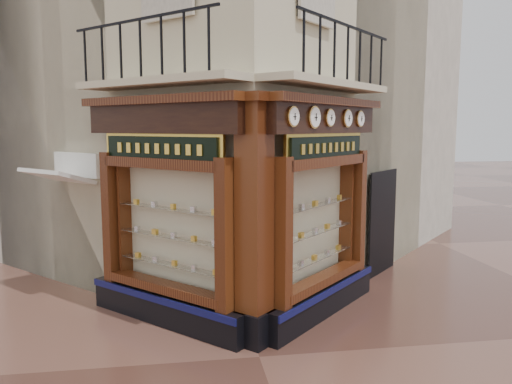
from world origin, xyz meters
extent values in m
plane|color=#4A2B22|center=(0.00, 0.00, 0.00)|extent=(80.00, 80.00, 0.00)
cube|color=beige|center=(0.00, 6.16, 6.00)|extent=(11.31, 11.31, 12.00)
cube|color=beige|center=(-2.47, 8.63, 5.50)|extent=(11.31, 11.31, 11.00)
cube|color=beige|center=(2.47, 8.63, 5.50)|extent=(11.31, 11.31, 11.00)
cube|color=black|center=(-1.44, 1.54, 0.28)|extent=(2.72, 2.72, 0.55)
cube|color=#0D0F42|center=(-1.57, 1.41, 0.49)|extent=(2.50, 2.50, 0.12)
cube|color=#37140A|center=(-0.45, 0.55, 1.77)|extent=(0.37, 0.37, 2.45)
cube|color=#37140A|center=(-2.43, 2.53, 1.77)|extent=(0.37, 0.37, 2.45)
cube|color=#FFEDC1|center=(-1.20, 1.77, 1.75)|extent=(1.80, 1.80, 2.10)
cube|color=black|center=(-1.42, 1.55, 3.60)|extent=(2.69, 2.69, 0.50)
cube|color=#37140A|center=(-1.47, 1.50, 3.91)|extent=(2.86, 2.86, 0.14)
cube|color=black|center=(1.44, 1.54, 0.28)|extent=(2.72, 2.72, 0.55)
cube|color=#0D0F42|center=(1.57, 1.41, 0.49)|extent=(2.50, 2.50, 0.12)
cube|color=#37140A|center=(0.45, 0.55, 1.77)|extent=(0.37, 0.37, 2.45)
cube|color=#37140A|center=(2.43, 2.53, 1.77)|extent=(0.37, 0.37, 2.45)
cube|color=#FFEDC1|center=(1.20, 1.77, 1.75)|extent=(1.80, 1.80, 2.10)
cube|color=black|center=(1.42, 1.55, 3.60)|extent=(2.69, 2.69, 0.50)
cube|color=#37140A|center=(1.47, 1.50, 3.91)|extent=(2.86, 2.86, 0.14)
cube|color=black|center=(0.00, 0.50, 0.28)|extent=(0.78, 0.78, 0.55)
cube|color=#37140A|center=(0.00, 0.50, 2.20)|extent=(0.64, 0.64, 3.50)
cube|color=#37140A|center=(0.00, 0.50, 3.91)|extent=(0.85, 0.85, 0.14)
cube|color=beige|center=(-1.48, 1.49, 4.20)|extent=(2.97, 2.97, 0.12)
cube|color=black|center=(-1.72, 1.26, 5.15)|extent=(2.36, 2.36, 0.04)
cube|color=beige|center=(1.48, 1.49, 4.20)|extent=(2.97, 2.97, 0.12)
cube|color=black|center=(1.72, 1.26, 5.15)|extent=(2.36, 2.36, 0.04)
cylinder|color=gold|center=(0.60, 0.51, 3.62)|extent=(0.26, 0.26, 0.32)
cylinder|color=white|center=(0.62, 0.48, 3.62)|extent=(0.21, 0.21, 0.28)
cube|color=black|center=(0.63, 0.47, 3.62)|extent=(0.02, 0.02, 0.11)
cube|color=black|center=(0.63, 0.47, 3.62)|extent=(0.07, 0.07, 0.01)
cylinder|color=gold|center=(1.06, 0.97, 3.62)|extent=(0.30, 0.30, 0.37)
cylinder|color=white|center=(1.09, 0.95, 3.62)|extent=(0.24, 0.24, 0.32)
cube|color=black|center=(1.10, 0.94, 3.62)|extent=(0.02, 0.02, 0.12)
cube|color=black|center=(1.10, 0.94, 3.62)|extent=(0.07, 0.07, 0.01)
cylinder|color=gold|center=(1.45, 1.36, 3.62)|extent=(0.26, 0.26, 0.31)
cylinder|color=white|center=(1.47, 1.34, 3.62)|extent=(0.20, 0.20, 0.27)
cube|color=black|center=(1.48, 1.32, 3.62)|extent=(0.02, 0.02, 0.10)
cube|color=black|center=(1.48, 1.32, 3.62)|extent=(0.06, 0.06, 0.01)
cylinder|color=gold|center=(1.93, 1.84, 3.62)|extent=(0.27, 0.27, 0.33)
cylinder|color=white|center=(1.96, 1.82, 3.62)|extent=(0.22, 0.22, 0.29)
cube|color=black|center=(1.97, 1.81, 3.62)|extent=(0.02, 0.02, 0.11)
cube|color=black|center=(1.97, 1.81, 3.62)|extent=(0.07, 0.07, 0.01)
cylinder|color=gold|center=(2.32, 2.23, 3.62)|extent=(0.26, 0.26, 0.31)
cylinder|color=white|center=(2.34, 2.21, 3.62)|extent=(0.21, 0.21, 0.27)
cube|color=black|center=(2.36, 2.20, 3.62)|extent=(0.02, 0.02, 0.10)
cube|color=black|center=(2.36, 2.20, 3.62)|extent=(0.06, 0.06, 0.01)
cube|color=gold|center=(-1.45, 1.53, 3.10)|extent=(2.03, 2.03, 0.54)
cube|color=black|center=(-1.48, 1.50, 3.10)|extent=(1.89, 1.89, 0.41)
cube|color=gold|center=(1.45, 1.53, 3.10)|extent=(1.95, 1.95, 0.52)
cube|color=black|center=(1.48, 1.50, 3.10)|extent=(1.82, 1.82, 0.39)
camera|label=1|loc=(-1.14, -7.08, 3.45)|focal=35.00mm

